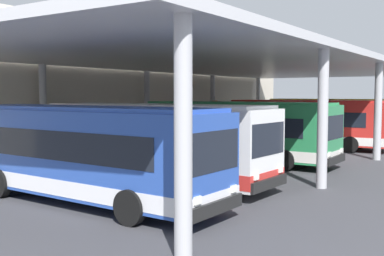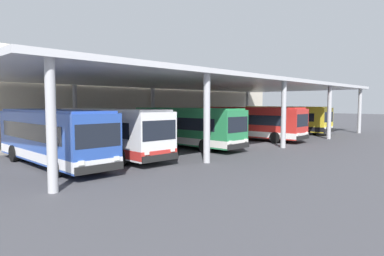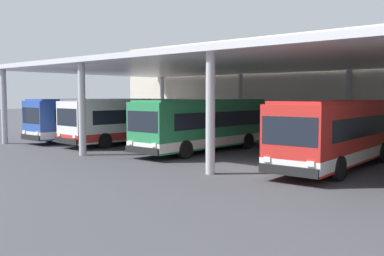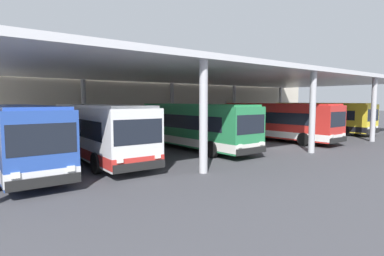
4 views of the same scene
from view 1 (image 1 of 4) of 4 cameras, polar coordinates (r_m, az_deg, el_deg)
name	(u,v)px [view 1 (image 1 of 4)]	position (r m, az deg, el deg)	size (l,w,h in m)	color
ground_plane	(331,156)	(28.23, 16.41, -3.32)	(200.00, 200.00, 0.00)	#3D3D42
platform_kerb	(166,143)	(33.58, -3.11, -1.84)	(42.00, 4.50, 0.18)	gray
station_building_facade	(131,86)	(35.45, -7.37, 5.05)	(48.00, 1.60, 8.34)	beige
canopy_shelter	(246,67)	(30.13, 6.50, 7.36)	(40.00, 17.00, 5.55)	silver
bus_nearest_bay	(83,152)	(15.99, -13.06, -2.86)	(2.94, 10.60, 3.17)	#284CA8
bus_second_bay	(152,142)	(19.08, -4.86, -1.66)	(3.05, 10.63, 3.17)	white
bus_middle_bay	(236,131)	(24.74, 5.35, -0.34)	(2.77, 10.54, 3.17)	#28844C
bus_far_bay	(306,123)	(32.31, 13.55, 0.60)	(2.92, 10.59, 3.17)	red
bus_departing	(330,117)	(41.37, 16.30, 1.29)	(2.81, 10.56, 3.17)	yellow
bench_waiting	(219,129)	(39.88, 3.33, -0.08)	(1.80, 0.45, 0.92)	brown
banner_sign	(215,114)	(37.40, 2.74, 1.67)	(0.70, 0.12, 3.20)	#B2B2B7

